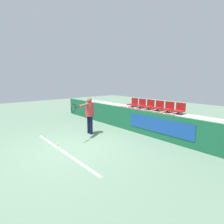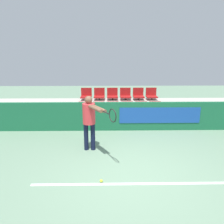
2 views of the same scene
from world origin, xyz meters
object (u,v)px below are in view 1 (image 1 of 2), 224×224
stadium_chair_1 (129,114)px  stadium_chair_4 (157,119)px  stadium_chair_2 (138,115)px  stadium_chair_3 (147,117)px  stadium_chair_7 (141,104)px  tennis_player (89,112)px  stadium_chair_5 (168,121)px  stadium_chair_6 (133,103)px  stadium_chair_8 (149,105)px  stadium_chair_9 (158,107)px  stadium_chair_11 (179,109)px  stadium_chair_0 (122,112)px  stadium_chair_10 (168,108)px  tennis_ball (57,145)px

stadium_chair_1 → stadium_chair_4: bearing=0.0°
stadium_chair_2 → stadium_chair_3: same height
stadium_chair_7 → stadium_chair_2: bearing=-58.2°
stadium_chair_4 → tennis_player: tennis_player is taller
stadium_chair_5 → stadium_chair_6: stadium_chair_6 is taller
stadium_chair_1 → stadium_chair_5: same height
stadium_chair_2 → tennis_player: bearing=-106.0°
stadium_chair_8 → stadium_chair_4: bearing=-38.8°
stadium_chair_7 → stadium_chair_9: same height
stadium_chair_2 → tennis_player: tennis_player is taller
stadium_chair_4 → stadium_chair_11: 1.14m
stadium_chair_8 → stadium_chair_11: bearing=0.0°
stadium_chair_4 → stadium_chair_5: (0.56, 0.00, 0.00)m
stadium_chair_3 → stadium_chair_7: 1.49m
stadium_chair_0 → stadium_chair_7: stadium_chair_7 is taller
stadium_chair_3 → stadium_chair_8: size_ratio=1.00×
stadium_chair_5 → stadium_chair_11: stadium_chair_11 is taller
stadium_chair_4 → stadium_chair_7: stadium_chair_7 is taller
stadium_chair_5 → stadium_chair_3: bearing=180.0°
stadium_chair_2 → stadium_chair_3: (0.56, 0.00, 0.00)m
stadium_chair_4 → stadium_chair_9: (-0.56, 0.90, 0.42)m
stadium_chair_2 → stadium_chair_4: size_ratio=1.00×
stadium_chair_5 → stadium_chair_10: bearing=121.8°
stadium_chair_0 → stadium_chair_8: stadium_chair_8 is taller
stadium_chair_7 → stadium_chair_8: 0.56m
stadium_chair_1 → stadium_chair_3: size_ratio=1.00×
stadium_chair_1 → stadium_chair_2: (0.56, 0.00, 0.00)m
stadium_chair_3 → stadium_chair_0: bearing=180.0°
stadium_chair_5 → tennis_player: (-2.37, -2.41, 0.38)m
stadium_chair_1 → stadium_chair_3: bearing=0.0°
stadium_chair_5 → stadium_chair_7: size_ratio=1.00×
tennis_player → stadium_chair_0: bearing=70.2°
stadium_chair_3 → stadium_chair_5: 1.12m
stadium_chair_7 → tennis_player: tennis_player is taller
stadium_chair_3 → stadium_chair_4: same height
stadium_chair_6 → stadium_chair_8: 1.12m
stadium_chair_4 → tennis_ball: bearing=-109.7°
stadium_chair_0 → stadium_chair_3: bearing=0.0°
stadium_chair_1 → stadium_chair_9: (1.12, 0.90, 0.42)m
stadium_chair_6 → stadium_chair_11: 2.79m
stadium_chair_1 → stadium_chair_2: 0.56m
stadium_chair_0 → stadium_chair_2: size_ratio=1.00×
stadium_chair_9 → stadium_chair_10: same height
stadium_chair_5 → tennis_ball: 4.57m
stadium_chair_3 → stadium_chair_8: bearing=121.8°
stadium_chair_8 → stadium_chair_9: (0.56, 0.00, 0.00)m
stadium_chair_7 → stadium_chair_5: bearing=-21.9°
stadium_chair_1 → stadium_chair_3: 1.12m
stadium_chair_8 → stadium_chair_9: 0.56m
tennis_ball → stadium_chair_8: bearing=86.1°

